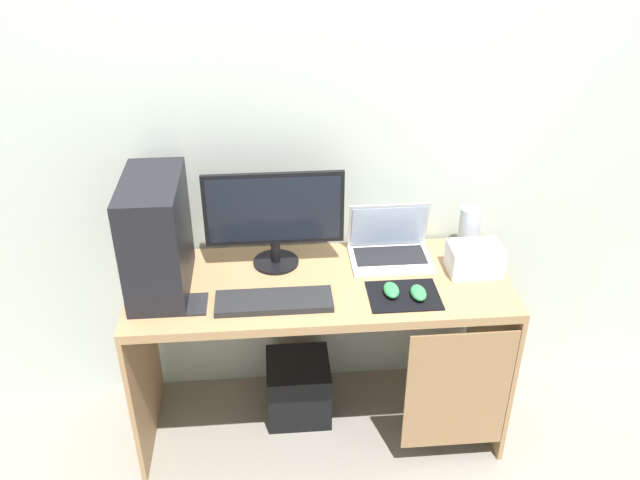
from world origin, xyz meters
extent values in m
plane|color=gray|center=(0.00, 0.00, 0.00)|extent=(8.00, 8.00, 0.00)
cube|color=beige|center=(0.00, 0.32, 1.30)|extent=(4.00, 0.04, 2.60)
cube|color=#A37A51|center=(0.00, 0.00, 0.71)|extent=(1.43, 0.55, 0.03)
cube|color=#A37A51|center=(-0.71, 0.00, 0.34)|extent=(0.02, 0.55, 0.69)
cube|color=#A37A51|center=(0.71, 0.00, 0.34)|extent=(0.02, 0.55, 0.69)
cube|color=#96704B|center=(0.50, -0.27, 0.38)|extent=(0.40, 0.01, 0.55)
cube|color=black|center=(-0.59, 0.02, 0.94)|extent=(0.20, 0.40, 0.43)
cylinder|color=black|center=(-0.16, 0.14, 0.73)|extent=(0.18, 0.18, 0.01)
cylinder|color=black|center=(-0.16, 0.14, 0.78)|extent=(0.04, 0.04, 0.09)
cube|color=black|center=(-0.16, 0.13, 0.97)|extent=(0.53, 0.02, 0.29)
cube|color=black|center=(-0.16, 0.12, 0.97)|extent=(0.50, 0.00, 0.26)
cube|color=silver|center=(0.29, 0.12, 0.73)|extent=(0.32, 0.22, 0.01)
cube|color=black|center=(0.29, 0.14, 0.74)|extent=(0.28, 0.14, 0.00)
cube|color=silver|center=(0.29, 0.21, 0.84)|extent=(0.32, 0.05, 0.21)
cube|color=#ADC1E5|center=(0.29, 0.20, 0.84)|extent=(0.29, 0.04, 0.18)
cylinder|color=#B7BCC6|center=(0.62, 0.18, 0.82)|extent=(0.09, 0.09, 0.19)
cube|color=white|center=(0.60, 0.02, 0.78)|extent=(0.20, 0.14, 0.11)
cube|color=#232326|center=(-0.18, -0.13, 0.74)|extent=(0.42, 0.14, 0.02)
cube|color=black|center=(0.30, -0.12, 0.73)|extent=(0.26, 0.20, 0.00)
ellipsoid|color=#338C4C|center=(0.25, -0.11, 0.75)|extent=(0.06, 0.10, 0.03)
ellipsoid|color=#338C4C|center=(0.35, -0.14, 0.75)|extent=(0.06, 0.10, 0.03)
cube|color=#232326|center=(-0.45, -0.12, 0.73)|extent=(0.07, 0.13, 0.01)
cube|color=black|center=(-0.09, 0.07, 0.13)|extent=(0.27, 0.27, 0.27)
camera|label=1|loc=(-0.17, -2.07, 2.12)|focal=37.22mm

